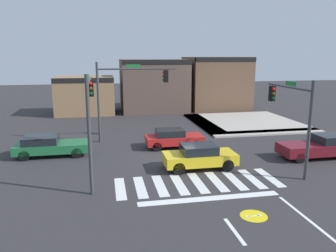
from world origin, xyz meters
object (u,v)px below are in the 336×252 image
traffic_signal_southeast (291,108)px  car_green (50,145)px  traffic_signal_southwest (90,107)px  traffic_signal_northwest (128,87)px  car_red (173,138)px  car_maroon (319,146)px  car_yellow (199,156)px

traffic_signal_southeast → car_green: (-14.15, 5.32, -2.90)m
traffic_signal_southwest → traffic_signal_southeast: bearing=-91.8°
traffic_signal_northwest → traffic_signal_southeast: traffic_signal_northwest is taller
traffic_signal_southeast → car_red: bearing=44.3°
traffic_signal_southeast → car_red: (-5.65, 5.78, -2.91)m
car_maroon → car_yellow: car_maroon is taller
car_red → car_yellow: (0.56, -4.81, 0.05)m
traffic_signal_southeast → car_maroon: 4.55m
traffic_signal_southwest → car_red: traffic_signal_southwest is taller
traffic_signal_southeast → car_green: 15.39m
traffic_signal_southwest → traffic_signal_southeast: (11.21, -0.35, -0.35)m
car_red → car_maroon: (8.82, -4.22, 0.05)m
car_red → traffic_signal_northwest: bearing=139.2°
car_red → traffic_signal_southwest: bearing=-135.7°
car_red → car_maroon: 9.78m
traffic_signal_northwest → car_red: size_ratio=1.47×
car_yellow → traffic_signal_northwest: bearing=-64.3°
traffic_signal_southwest → car_green: (-2.94, 4.97, -3.25)m
traffic_signal_southwest → traffic_signal_southeast: 11.22m
car_green → car_red: bearing=3.1°
traffic_signal_southeast → car_red: traffic_signal_southeast is taller
traffic_signal_southwest → car_red: size_ratio=1.39×
car_yellow → traffic_signal_southeast: bearing=169.2°
car_green → car_yellow: bearing=-25.7°
traffic_signal_southwest → car_green: bearing=30.6°
traffic_signal_southwest → traffic_signal_northwest: 8.43m
traffic_signal_northwest → car_maroon: traffic_signal_northwest is taller
traffic_signal_northwest → car_maroon: size_ratio=1.28×
traffic_signal_northwest → traffic_signal_southwest: bearing=-107.7°
traffic_signal_northwest → car_red: (3.00, -2.59, -3.51)m
traffic_signal_southeast → car_yellow: 5.92m
traffic_signal_southwest → car_maroon: (14.38, 1.21, -3.22)m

